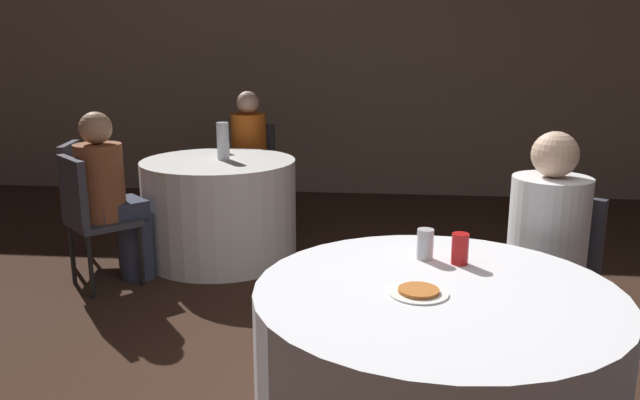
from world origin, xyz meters
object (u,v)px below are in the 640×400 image
object	(u,v)px
person_orange_shirt	(247,161)
person_white_shirt	(540,261)
chair_near_northeast	(552,269)
pizza_plate_near	(419,292)
soda_can_red	(460,249)
person_floral_shirt	(113,199)
bottle_far	(223,141)
table_far	(220,209)
chair_far_west	(85,191)
chair_far_north	(252,165)
chair_far_southwest	(89,210)
table_near	(433,387)
soda_can_silver	(425,244)

from	to	relation	value
person_orange_shirt	person_white_shirt	world-z (taller)	person_white_shirt
chair_near_northeast	pizza_plate_near	world-z (taller)	chair_near_northeast
pizza_plate_near	soda_can_red	bearing A→B (deg)	61.78
person_floral_shirt	bottle_far	size ratio (longest dim) A/B	4.24
person_white_shirt	table_far	bearing A→B (deg)	-4.88
pizza_plate_near	bottle_far	distance (m)	2.82
person_floral_shirt	soda_can_red	size ratio (longest dim) A/B	9.63
pizza_plate_near	person_white_shirt	bearing A→B (deg)	52.52
chair_near_northeast	chair_far_west	size ratio (longest dim) A/B	1.00
person_white_shirt	person_orange_shirt	bearing A→B (deg)	-16.71
chair_far_west	chair_far_north	size ratio (longest dim) A/B	1.00
person_floral_shirt	chair_far_north	bearing A→B (deg)	112.71
chair_far_north	pizza_plate_near	world-z (taller)	chair_far_north
chair_far_west	chair_near_northeast	bearing A→B (deg)	55.13
chair_far_southwest	chair_far_west	size ratio (longest dim) A/B	1.00
chair_near_northeast	chair_far_southwest	xyz separation A→B (m)	(-2.72, 0.85, 0.00)
chair_near_northeast	chair_far_southwest	size ratio (longest dim) A/B	1.00
pizza_plate_near	chair_far_north	bearing A→B (deg)	110.69
person_white_shirt	soda_can_red	distance (m)	0.65
table_near	soda_can_silver	bearing A→B (deg)	94.43
chair_near_northeast	person_white_shirt	distance (m)	0.17
table_near	person_white_shirt	size ratio (longest dim) A/B	1.06
chair_far_southwest	soda_can_red	distance (m)	2.65
chair_near_northeast	pizza_plate_near	distance (m)	1.16
soda_can_red	person_white_shirt	bearing A→B (deg)	47.09
person_white_shirt	soda_can_silver	distance (m)	0.72
chair_near_northeast	bottle_far	world-z (taller)	bottle_far
person_orange_shirt	person_white_shirt	xyz separation A→B (m)	(1.91, -2.50, 0.02)
chair_far_north	chair_far_west	bearing A→B (deg)	51.40
bottle_far	table_far	bearing A→B (deg)	-138.47
soda_can_red	bottle_far	size ratio (longest dim) A/B	0.44
chair_far_west	bottle_far	distance (m)	1.09
person_floral_shirt	soda_can_red	world-z (taller)	person_floral_shirt
table_far	bottle_far	distance (m)	0.52
table_near	chair_far_southwest	distance (m)	2.71
chair_near_northeast	person_floral_shirt	xyz separation A→B (m)	(-2.61, 0.97, 0.05)
chair_far_west	person_white_shirt	xyz separation A→B (m)	(2.92, -1.51, 0.08)
table_near	chair_far_west	bearing A→B (deg)	136.84
person_floral_shirt	person_white_shirt	distance (m)	2.74
chair_near_northeast	soda_can_red	xyz separation A→B (m)	(-0.51, -0.58, 0.28)
soda_can_red	bottle_far	distance (m)	2.63
chair_near_northeast	chair_far_southwest	distance (m)	2.85
person_orange_shirt	soda_can_red	bearing A→B (deg)	119.29
chair_near_northeast	soda_can_silver	distance (m)	0.88
table_near	table_far	size ratio (longest dim) A/B	1.12
chair_far_southwest	bottle_far	bearing A→B (deg)	89.81
person_floral_shirt	pizza_plate_near	xyz separation A→B (m)	(1.92, -1.87, 0.18)
person_orange_shirt	person_floral_shirt	bearing A→B (deg)	69.31
chair_far_west	soda_can_red	distance (m)	3.19
soda_can_silver	bottle_far	distance (m)	2.52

